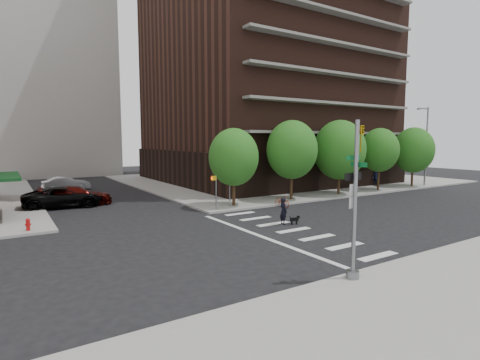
% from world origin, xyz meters
% --- Properties ---
extents(ground, '(120.00, 120.00, 0.00)m').
position_xyz_m(ground, '(0.00, 0.00, 0.00)').
color(ground, black).
rests_on(ground, ground).
extents(sidewalk_ne, '(39.00, 33.00, 0.15)m').
position_xyz_m(sidewalk_ne, '(20.50, 23.50, 0.07)').
color(sidewalk_ne, gray).
rests_on(sidewalk_ne, ground).
extents(crosswalk, '(3.85, 13.00, 0.01)m').
position_xyz_m(crosswalk, '(2.21, -0.00, 0.01)').
color(crosswalk, silver).
rests_on(crosswalk, ground).
extents(apartment_tower, '(26.65, 25.50, 45.00)m').
position_xyz_m(apartment_tower, '(18.00, 24.00, 20.91)').
color(apartment_tower, black).
rests_on(apartment_tower, sidewalk_ne).
extents(tree_a, '(4.00, 4.00, 5.90)m').
position_xyz_m(tree_a, '(4.00, 8.50, 4.04)').
color(tree_a, '#301E11').
rests_on(tree_a, sidewalk_ne).
extents(tree_b, '(4.50, 4.50, 6.65)m').
position_xyz_m(tree_b, '(10.00, 8.50, 4.54)').
color(tree_b, '#301E11').
rests_on(tree_b, sidewalk_ne).
extents(tree_c, '(5.00, 5.00, 6.80)m').
position_xyz_m(tree_c, '(16.00, 8.50, 4.45)').
color(tree_c, '#301E11').
rests_on(tree_c, sidewalk_ne).
extents(tree_d, '(4.00, 4.00, 6.20)m').
position_xyz_m(tree_d, '(22.00, 8.50, 4.34)').
color(tree_d, '#301E11').
rests_on(tree_d, sidewalk_ne).
extents(tree_e, '(4.50, 4.50, 6.35)m').
position_xyz_m(tree_e, '(28.00, 8.50, 4.25)').
color(tree_e, '#301E11').
rests_on(tree_e, sidewalk_ne).
extents(traffic_signal, '(0.90, 0.75, 6.00)m').
position_xyz_m(traffic_signal, '(-0.47, -7.49, 2.70)').
color(traffic_signal, slate).
rests_on(traffic_signal, sidewalk_s).
extents(pedestrian_signal, '(2.18, 0.67, 2.60)m').
position_xyz_m(pedestrian_signal, '(2.32, 7.92, 1.85)').
color(pedestrian_signal, slate).
rests_on(pedestrian_signal, sidewalk_ne).
extents(fire_hydrant, '(0.24, 0.24, 0.73)m').
position_xyz_m(fire_hydrant, '(-10.50, 7.80, 0.55)').
color(fire_hydrant, '#A50C0C').
rests_on(fire_hydrant, sidewalk_nw).
extents(streetlamp, '(2.14, 0.22, 9.00)m').
position_xyz_m(streetlamp, '(29.82, 8.20, 5.29)').
color(streetlamp, slate).
rests_on(streetlamp, sidewalk_ne).
extents(parked_car_black, '(3.16, 6.18, 1.67)m').
position_xyz_m(parked_car_black, '(-7.57, 15.81, 0.84)').
color(parked_car_black, black).
rests_on(parked_car_black, ground).
extents(parked_car_maroon, '(2.76, 5.78, 1.63)m').
position_xyz_m(parked_car_maroon, '(-6.57, 16.18, 0.81)').
color(parked_car_maroon, '#390705').
rests_on(parked_car_maroon, ground).
extents(parked_car_silver, '(1.86, 4.75, 1.54)m').
position_xyz_m(parked_car_silver, '(-5.93, 26.48, 0.77)').
color(parked_car_silver, '#ACAFB4').
rests_on(parked_car_silver, ground).
extents(scooter, '(0.77, 1.93, 0.99)m').
position_xyz_m(scooter, '(7.36, 6.50, 0.50)').
color(scooter, brown).
rests_on(scooter, ground).
extents(dog_walker, '(0.67, 0.47, 1.74)m').
position_xyz_m(dog_walker, '(3.46, 1.55, 0.87)').
color(dog_walker, black).
rests_on(dog_walker, ground).
extents(dog, '(0.65, 0.27, 0.54)m').
position_xyz_m(dog, '(4.10, 1.18, 0.34)').
color(dog, black).
rests_on(dog, ground).
extents(pedestrian_far, '(1.02, 0.86, 1.90)m').
position_xyz_m(pedestrian_far, '(24.85, 11.00, 1.10)').
color(pedestrian_far, navy).
rests_on(pedestrian_far, sidewalk_ne).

